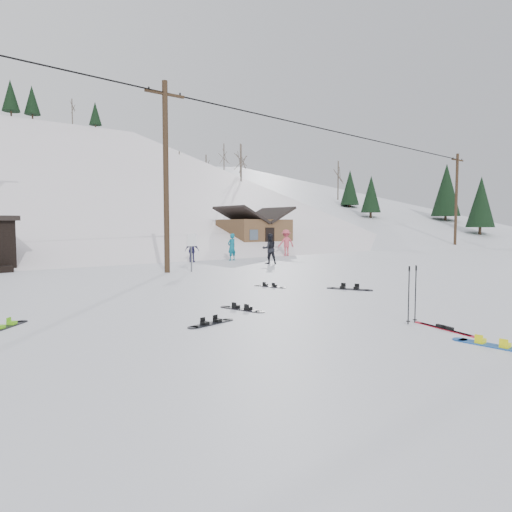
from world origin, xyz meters
TOP-DOWN VIEW (x-y plane):
  - ground at (0.00, 0.00)m, footprint 200.00×200.00m
  - ridge_right at (38.00, 50.00)m, footprint 45.66×93.98m
  - treeline_right at (36.00, 42.00)m, footprint 20.00×60.00m
  - utility_pole at (2.00, 14.00)m, footprint 2.00×0.26m
  - utility_pole_right at (34.00, 17.00)m, footprint 2.00×0.26m
  - trail_sign at (3.10, 13.58)m, footprint 0.50×0.09m
  - cabin at (15.00, 24.00)m, footprint 5.39×4.40m
  - hero_snowboard at (0.77, -1.84)m, footprint 0.38×1.51m
  - hero_skis at (1.34, -0.55)m, footprint 0.46×1.68m
  - ski_poles at (1.33, 0.28)m, footprint 0.37×0.10m
  - board_scatter_a at (-2.41, 3.09)m, footprint 1.34×0.46m
  - board_scatter_b at (-0.80, 4.08)m, footprint 0.59×1.43m
  - board_scatter_c at (-6.23, 5.64)m, footprint 1.05×1.06m
  - board_scatter_d at (4.47, 4.83)m, footprint 0.93×1.50m
  - board_scatter_f at (2.68, 7.09)m, footprint 0.60×1.32m
  - skier_teal at (8.62, 18.09)m, footprint 0.69×0.52m
  - skier_dark at (8.95, 14.71)m, footprint 1.05×0.95m
  - skier_pink at (14.23, 19.19)m, footprint 1.38×1.00m
  - skier_navy at (5.92, 18.43)m, footprint 0.87×0.83m

SIDE VIEW (x-z plane):
  - ridge_right at x=38.00m, z-range -38.30..16.30m
  - ground at x=0.00m, z-range 0.00..0.00m
  - treeline_right at x=36.00m, z-range -5.00..5.00m
  - board_scatter_a at x=-2.41m, z-range -0.02..0.07m
  - board_scatter_f at x=2.68m, z-range -0.02..0.07m
  - board_scatter_c at x=-6.23m, z-range -0.02..0.07m
  - hero_skis at x=1.34m, z-range -0.02..0.07m
  - board_scatter_b at x=-0.80m, z-range -0.02..0.08m
  - hero_snowboard at x=0.77m, z-range -0.03..0.08m
  - board_scatter_d at x=4.47m, z-range -0.03..0.09m
  - ski_poles at x=1.33m, z-range 0.02..1.37m
  - skier_navy at x=5.92m, z-range 0.00..1.45m
  - skier_teal at x=8.62m, z-range 0.00..1.73m
  - skier_dark at x=8.95m, z-range 0.00..1.76m
  - skier_pink at x=14.23m, z-range 0.00..1.92m
  - trail_sign at x=3.10m, z-range 0.35..2.20m
  - cabin at x=15.00m, z-range -0.40..3.37m
  - utility_pole at x=2.00m, z-range 0.18..9.18m
  - utility_pole_right at x=34.00m, z-range 0.18..9.18m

